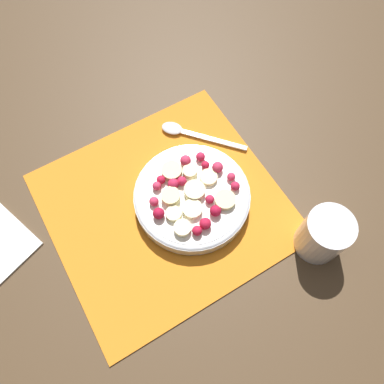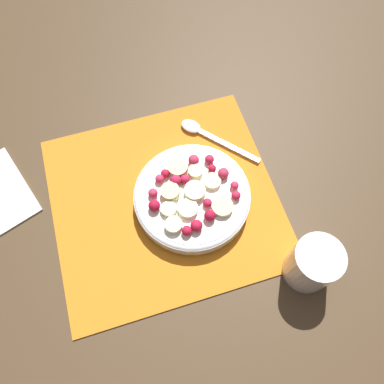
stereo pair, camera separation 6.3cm
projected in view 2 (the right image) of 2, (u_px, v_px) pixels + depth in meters
name	position (u px, v px, depth m)	size (l,w,h in m)	color
ground_plane	(165.00, 200.00, 0.67)	(3.00, 3.00, 0.00)	#4C3823
placemat	(165.00, 200.00, 0.67)	(0.39, 0.37, 0.01)	orange
fruit_bowl	(192.00, 196.00, 0.65)	(0.20, 0.20, 0.05)	silver
spoon	(204.00, 133.00, 0.72)	(0.13, 0.14, 0.01)	silver
drinking_glass	(312.00, 264.00, 0.58)	(0.08, 0.08, 0.09)	white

